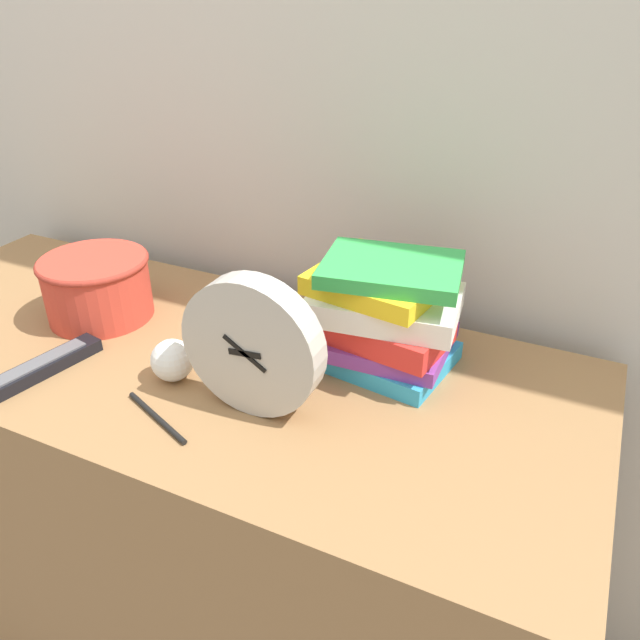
# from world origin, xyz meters

# --- Properties ---
(wall_back) EXTENTS (6.00, 0.04, 2.40)m
(wall_back) POSITION_xyz_m (0.00, 0.61, 1.20)
(wall_back) COLOR beige
(wall_back) RESTS_ON ground_plane
(desk) EXTENTS (1.31, 0.54, 0.75)m
(desk) POSITION_xyz_m (0.00, 0.27, 0.37)
(desk) COLOR olive
(desk) RESTS_ON ground_plane
(desk_clock) EXTENTS (0.21, 0.04, 0.21)m
(desk_clock) POSITION_xyz_m (0.18, 0.19, 0.85)
(desk_clock) COLOR #B7B2A8
(desk_clock) RESTS_ON desk
(book_stack) EXTENTS (0.25, 0.21, 0.18)m
(book_stack) POSITION_xyz_m (0.29, 0.38, 0.84)
(book_stack) COLOR #2D9ED1
(book_stack) RESTS_ON desk
(basket) EXTENTS (0.19, 0.19, 0.11)m
(basket) POSITION_xyz_m (-0.22, 0.31, 0.81)
(basket) COLOR #C63D2D
(basket) RESTS_ON desk
(tv_remote) EXTENTS (0.08, 0.20, 0.02)m
(tv_remote) POSITION_xyz_m (-0.17, 0.12, 0.76)
(tv_remote) COLOR black
(tv_remote) RESTS_ON desk
(crumpled_paper_ball) EXTENTS (0.07, 0.07, 0.07)m
(crumpled_paper_ball) POSITION_xyz_m (0.02, 0.20, 0.78)
(crumpled_paper_ball) COLOR white
(crumpled_paper_ball) RESTS_ON desk
(pen) EXTENTS (0.14, 0.06, 0.01)m
(pen) POSITION_xyz_m (0.06, 0.11, 0.75)
(pen) COLOR black
(pen) RESTS_ON desk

